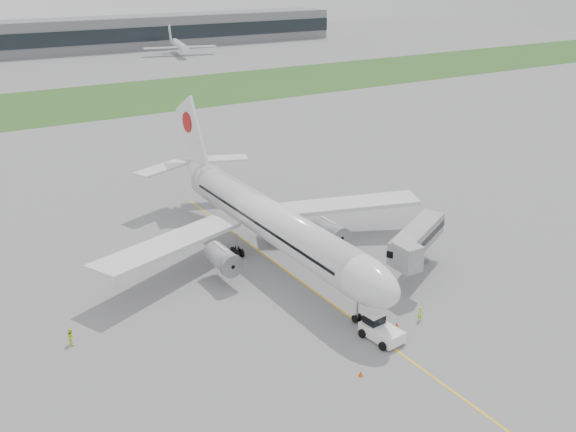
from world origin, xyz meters
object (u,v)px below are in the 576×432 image
airliner (265,217)px  ground_crew_near (420,314)px  jet_bridge (416,241)px  pushback_tug (380,329)px

airliner → ground_crew_near: bearing=-75.5°
airliner → ground_crew_near: airliner is taller
jet_bridge → airliner: bearing=103.8°
airliner → pushback_tug: 24.09m
jet_bridge → ground_crew_near: (-6.96, -8.69, -3.85)m
jet_bridge → ground_crew_near: 11.78m
pushback_tug → ground_crew_near: size_ratio=2.83×
airliner → pushback_tug: airliner is taller
airliner → pushback_tug: size_ratio=11.35×
ground_crew_near → pushback_tug: bearing=-0.2°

